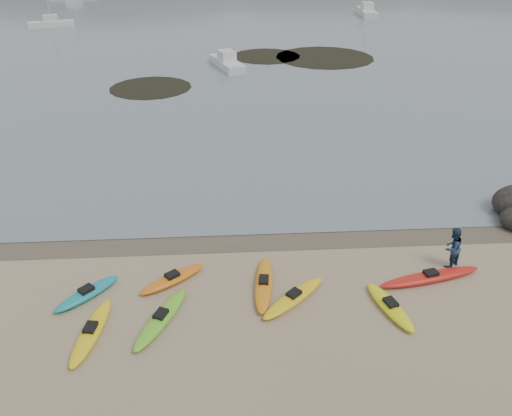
{
  "coord_description": "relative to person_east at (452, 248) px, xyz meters",
  "views": [
    {
      "loc": [
        -1.24,
        -20.04,
        13.01
      ],
      "look_at": [
        0.0,
        0.0,
        1.5
      ],
      "focal_mm": 35.0,
      "sensor_mm": 36.0,
      "label": 1
    }
  ],
  "objects": [
    {
      "name": "ground",
      "position": [
        -8.24,
        2.94,
        -0.94
      ],
      "size": [
        600.0,
        600.0,
        0.0
      ],
      "primitive_type": "plane",
      "color": "tan",
      "rests_on": "ground"
    },
    {
      "name": "kayaks",
      "position": [
        -10.02,
        -1.82,
        -0.77
      ],
      "size": [
        21.18,
        6.04,
        0.34
      ],
      "color": "yellow",
      "rests_on": "ground"
    },
    {
      "name": "wet_sand",
      "position": [
        -8.24,
        2.64,
        -0.93
      ],
      "size": [
        60.0,
        60.0,
        0.0
      ],
      "primitive_type": "plane",
      "color": "brown",
      "rests_on": "ground"
    },
    {
      "name": "kelp_mats",
      "position": [
        -4.25,
        36.3,
        -0.91
      ],
      "size": [
        26.93,
        19.72,
        0.04
      ],
      "color": "black",
      "rests_on": "water"
    },
    {
      "name": "far_hills",
      "position": [
        31.14,
        196.91,
        -16.87
      ],
      "size": [
        550.0,
        135.0,
        80.0
      ],
      "color": "#384235",
      "rests_on": "ground"
    },
    {
      "name": "person_east",
      "position": [
        0.0,
        0.0,
        0.0
      ],
      "size": [
        1.15,
        1.09,
        1.88
      ],
      "primitive_type": "imported",
      "rotation": [
        0.0,
        0.0,
        3.72
      ],
      "color": "navy",
      "rests_on": "ground"
    }
  ]
}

